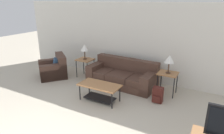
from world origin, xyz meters
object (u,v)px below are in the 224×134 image
Objects in this scene: coffee_table at (100,89)px; backpack at (158,95)px; armchair at (54,69)px; side_table_right at (168,75)px; side_table_left at (85,61)px; table_lamp_right at (169,59)px; couch at (122,76)px; table_lamp_left at (85,48)px.

coffee_table is 1.59m from backpack.
side_table_right is at bearing 7.91° from armchair.
side_table_right is (2.93, 0.00, 0.00)m from side_table_left.
side_table_left is 1.25× the size of table_lamp_right.
table_lamp_right is at bearing 40.80° from coffee_table.
backpack is (-0.08, -0.63, -0.38)m from side_table_right.
couch reaches higher than side_table_right.
armchair is at bearing 162.60° from coffee_table.
side_table_left reaches higher than backpack.
table_lamp_left is 2.93m from table_lamp_right.
armchair is 2.54m from coffee_table.
armchair is 1.38m from table_lamp_left.
backpack is at bearing 25.16° from coffee_table.
armchair is at bearing 178.70° from backpack.
side_table_right is 0.74m from backpack.
backpack is (1.38, -0.64, -0.08)m from couch.
table_lamp_right is (1.51, 1.31, 0.71)m from coffee_table.
couch is 1.49m from side_table_right.
backpack is at bearing -97.35° from side_table_right.
side_table_left is at bearing 167.47° from backpack.
table_lamp_left is 1.21× the size of backpack.
backpack is (-0.08, -0.63, -0.85)m from table_lamp_right.
backpack is (2.85, -0.63, -0.85)m from table_lamp_left.
armchair is 2.49× the size of table_lamp_left.
backpack is at bearing -12.53° from side_table_left.
table_lamp_right is at bearing 0.00° from table_lamp_left.
couch is at bearing 155.08° from backpack.
table_lamp_left is (-2.93, 0.00, 0.47)m from side_table_right.
coffee_table is at bearing -92.14° from couch.
couch is 1.66m from table_lamp_left.
table_lamp_left is at bearing 28.61° from armchair.
couch is 3.45× the size of side_table_right.
armchair is 2.00× the size of side_table_right.
table_lamp_right is at bearing 80.54° from side_table_right.
coffee_table reaches higher than backpack.
side_table_right is at bearing -99.46° from table_lamp_right.
armchair is 1.18m from side_table_left.
side_table_right is 1.51× the size of backpack.
table_lamp_left is at bearing 137.41° from coffee_table.
side_table_right is at bearing -0.32° from couch.
side_table_right is (3.94, 0.55, 0.30)m from armchair.
table_lamp_right reaches higher than backpack.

